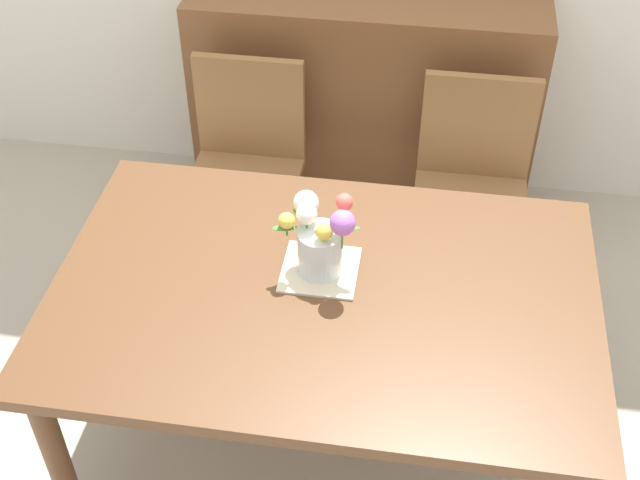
{
  "coord_description": "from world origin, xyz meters",
  "views": [
    {
      "loc": [
        0.25,
        -1.69,
        2.41
      ],
      "look_at": [
        -0.02,
        0.07,
        0.84
      ],
      "focal_mm": 46.89,
      "sensor_mm": 36.0,
      "label": 1
    }
  ],
  "objects_px": {
    "dining_table": "(324,309)",
    "flower_vase": "(320,238)",
    "chair_left": "(246,160)",
    "chair_right": "(472,180)",
    "dresser": "(364,107)"
  },
  "relations": [
    {
      "from": "dining_table",
      "to": "flower_vase",
      "type": "height_order",
      "value": "flower_vase"
    },
    {
      "from": "flower_vase",
      "to": "dining_table",
      "type": "bearing_deg",
      "value": -72.79
    },
    {
      "from": "chair_left",
      "to": "dining_table",
      "type": "bearing_deg",
      "value": 116.61
    },
    {
      "from": "dining_table",
      "to": "chair_left",
      "type": "height_order",
      "value": "chair_left"
    },
    {
      "from": "dining_table",
      "to": "flower_vase",
      "type": "distance_m",
      "value": 0.22
    },
    {
      "from": "dining_table",
      "to": "chair_right",
      "type": "height_order",
      "value": "chair_right"
    },
    {
      "from": "dresser",
      "to": "chair_left",
      "type": "bearing_deg",
      "value": -130.83
    },
    {
      "from": "chair_left",
      "to": "chair_right",
      "type": "bearing_deg",
      "value": -180.0
    },
    {
      "from": "dining_table",
      "to": "chair_left",
      "type": "relative_size",
      "value": 1.75
    },
    {
      "from": "chair_right",
      "to": "flower_vase",
      "type": "relative_size",
      "value": 3.41
    },
    {
      "from": "chair_left",
      "to": "dresser",
      "type": "xyz_separation_m",
      "value": [
        0.41,
        0.47,
        -0.02
      ]
    },
    {
      "from": "chair_left",
      "to": "dresser",
      "type": "height_order",
      "value": "dresser"
    },
    {
      "from": "dining_table",
      "to": "chair_right",
      "type": "bearing_deg",
      "value": 63.39
    },
    {
      "from": "chair_right",
      "to": "flower_vase",
      "type": "distance_m",
      "value": 0.97
    },
    {
      "from": "dresser",
      "to": "dining_table",
      "type": "bearing_deg",
      "value": -88.91
    }
  ]
}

